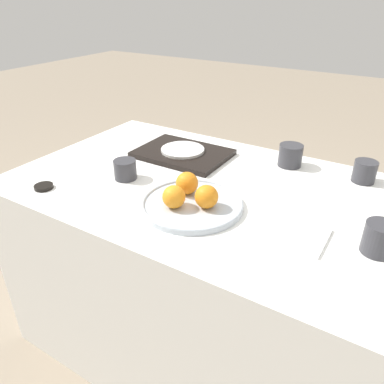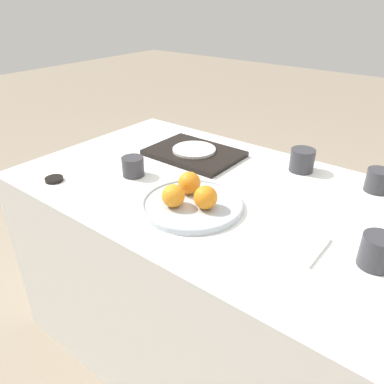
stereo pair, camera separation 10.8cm
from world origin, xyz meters
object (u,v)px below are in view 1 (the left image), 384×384
at_px(napkin, 298,235).
at_px(orange_1, 206,197).
at_px(orange_2, 174,197).
at_px(orange_0, 187,183).
at_px(cup_1, 380,239).
at_px(serving_tray, 183,153).
at_px(soy_dish, 44,187).
at_px(fruit_platter, 192,204).
at_px(cup_0, 290,155).
at_px(cup_2, 365,172).
at_px(cup_3, 125,169).
at_px(side_plate, 183,150).

bearing_deg(napkin, orange_1, -176.63).
bearing_deg(orange_2, orange_1, 31.45).
distance_m(orange_0, cup_1, 0.54).
xyz_separation_m(serving_tray, soy_dish, (-0.24, -0.46, -0.00)).
height_order(fruit_platter, cup_0, cup_0).
bearing_deg(cup_2, cup_0, -178.91).
xyz_separation_m(orange_2, soy_dish, (-0.44, -0.11, -0.04)).
height_order(cup_1, cup_3, cup_1).
bearing_deg(orange_1, cup_2, 51.32).
bearing_deg(cup_2, orange_1, -128.68).
distance_m(cup_1, soy_dish, 0.99).
distance_m(serving_tray, cup_3, 0.27).
relative_size(cup_0, soy_dish, 1.41).
relative_size(fruit_platter, napkin, 2.08).
xyz_separation_m(orange_2, cup_1, (0.53, 0.10, -0.01)).
relative_size(cup_2, cup_3, 0.98).
xyz_separation_m(orange_2, cup_3, (-0.26, 0.09, -0.01)).
bearing_deg(orange_2, cup_2, 48.54).
height_order(orange_0, cup_1, orange_0).
relative_size(fruit_platter, orange_0, 4.39).
xyz_separation_m(orange_1, cup_0, (0.10, 0.43, -0.01)).
relative_size(orange_0, cup_3, 0.91).
height_order(orange_0, cup_2, orange_0).
height_order(orange_2, side_plate, orange_2).
relative_size(serving_tray, napkin, 2.34).
relative_size(fruit_platter, side_plate, 1.83).
height_order(fruit_platter, cup_1, cup_1).
height_order(orange_1, cup_1, orange_1).
xyz_separation_m(cup_1, soy_dish, (-0.97, -0.21, -0.03)).
bearing_deg(orange_0, side_plate, 125.28).
bearing_deg(orange_2, cup_0, 69.60).
height_order(orange_0, orange_1, same).
distance_m(orange_2, serving_tray, 0.41).
xyz_separation_m(orange_0, cup_0, (0.19, 0.39, -0.01)).
bearing_deg(cup_0, orange_2, -110.40).
xyz_separation_m(napkin, soy_dish, (-0.78, -0.17, 0.00)).
distance_m(fruit_platter, orange_1, 0.06).
bearing_deg(orange_1, orange_2, -148.55).
bearing_deg(soy_dish, orange_0, 24.79).
height_order(orange_2, cup_0, same).
relative_size(orange_0, napkin, 0.47).
bearing_deg(cup_1, fruit_platter, -173.86).
bearing_deg(napkin, serving_tray, 151.94).
relative_size(orange_0, orange_2, 1.03).
xyz_separation_m(cup_2, soy_dish, (-0.87, -0.59, -0.03)).
distance_m(cup_1, napkin, 0.19).
height_order(orange_1, napkin, orange_1).
bearing_deg(cup_0, napkin, -68.52).
relative_size(side_plate, soy_dish, 2.76).
bearing_deg(cup_2, orange_0, -138.14).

